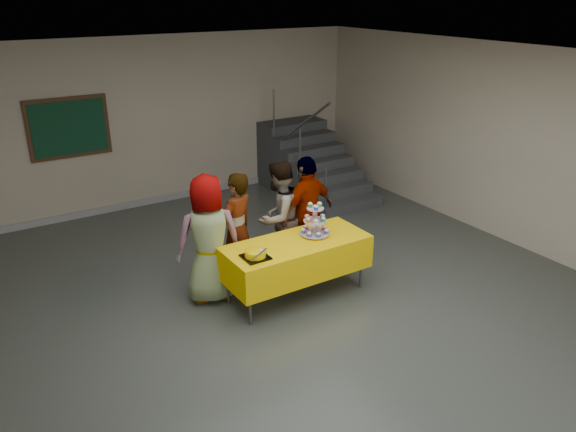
% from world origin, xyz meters
% --- Properties ---
extents(room_shell, '(10.00, 10.04, 3.02)m').
position_xyz_m(room_shell, '(0.00, 0.02, 2.13)').
color(room_shell, '#4C514C').
rests_on(room_shell, ground).
extents(bake_table, '(1.88, 0.78, 0.77)m').
position_xyz_m(bake_table, '(0.24, 0.75, 0.56)').
color(bake_table, '#595960').
rests_on(bake_table, ground).
extents(cupcake_stand, '(0.38, 0.38, 0.44)m').
position_xyz_m(cupcake_stand, '(0.55, 0.80, 0.94)').
color(cupcake_stand, silver).
rests_on(cupcake_stand, bake_table).
extents(bear_cake, '(0.32, 0.36, 0.12)m').
position_xyz_m(bear_cake, '(-0.42, 0.63, 0.83)').
color(bear_cake, black).
rests_on(bear_cake, bake_table).
extents(schoolchild_a, '(0.91, 0.70, 1.67)m').
position_xyz_m(schoolchild_a, '(-0.72, 1.28, 0.83)').
color(schoolchild_a, slate).
rests_on(schoolchild_a, ground).
extents(schoolchild_b, '(0.67, 0.57, 1.56)m').
position_xyz_m(schoolchild_b, '(-0.24, 1.46, 0.78)').
color(schoolchild_b, slate).
rests_on(schoolchild_b, ground).
extents(schoolchild_c, '(0.94, 0.85, 1.59)m').
position_xyz_m(schoolchild_c, '(0.44, 1.51, 0.80)').
color(schoolchild_c, slate).
rests_on(schoolchild_c, ground).
extents(schoolchild_d, '(1.02, 0.58, 1.64)m').
position_xyz_m(schoolchild_d, '(0.84, 1.39, 0.82)').
color(schoolchild_d, slate).
rests_on(schoolchild_d, ground).
extents(staircase, '(1.30, 2.40, 2.04)m').
position_xyz_m(staircase, '(2.70, 4.13, 0.49)').
color(staircase, '#424447').
rests_on(staircase, ground).
extents(noticeboard, '(1.30, 0.05, 1.00)m').
position_xyz_m(noticeboard, '(-1.48, 4.96, 1.60)').
color(noticeboard, '#472B16').
rests_on(noticeboard, ground).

